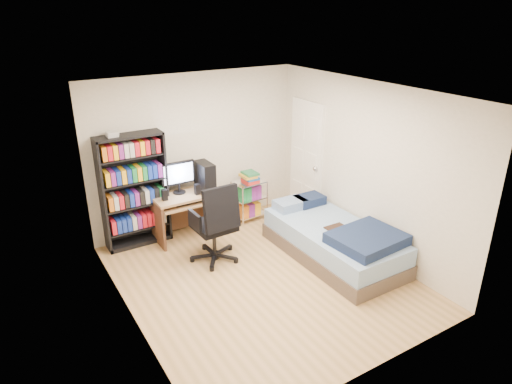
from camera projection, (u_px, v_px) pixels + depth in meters
room at (263, 193)px, 5.71m from camera, size 3.58×4.08×2.58m
media_shelf at (134, 190)px, 6.77m from camera, size 0.97×0.32×1.80m
computer_desk at (190, 196)px, 7.11m from camera, size 0.98×0.57×1.23m
office_chair at (216, 237)px, 6.47m from camera, size 0.73×0.73×1.20m
wire_cart at (249, 189)px, 7.68m from camera, size 0.55×0.41×0.85m
bed at (335, 240)px, 6.60m from camera, size 1.08×2.16×0.62m
door at (306, 160)px, 7.70m from camera, size 0.12×0.80×2.00m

